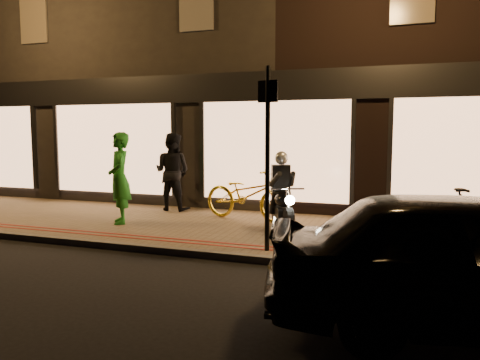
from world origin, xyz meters
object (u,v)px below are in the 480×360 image
object	(u,v)px
motorcycle	(282,203)
person_green	(120,178)
bicycle_gold	(247,195)
sign_post	(268,149)
parked_car	(479,260)

from	to	relation	value
motorcycle	person_green	bearing A→B (deg)	156.58
motorcycle	bicycle_gold	xyz separation A→B (m)	(-1.10, 1.20, -0.05)
bicycle_gold	person_green	bearing A→B (deg)	131.42
motorcycle	sign_post	xyz separation A→B (m)	(0.05, -1.21, 1.06)
motorcycle	sign_post	world-z (taller)	sign_post
sign_post	person_green	xyz separation A→B (m)	(-3.60, 1.18, -0.70)
bicycle_gold	person_green	world-z (taller)	person_green
motorcycle	person_green	world-z (taller)	person_green
bicycle_gold	person_green	xyz separation A→B (m)	(-2.45, -1.23, 0.41)
parked_car	motorcycle	bearing A→B (deg)	29.65
bicycle_gold	motorcycle	bearing A→B (deg)	-122.64
sign_post	bicycle_gold	world-z (taller)	sign_post
sign_post	bicycle_gold	distance (m)	2.89
bicycle_gold	person_green	size ratio (longest dim) A/B	1.11
motorcycle	person_green	xyz separation A→B (m)	(-3.55, -0.03, 0.36)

